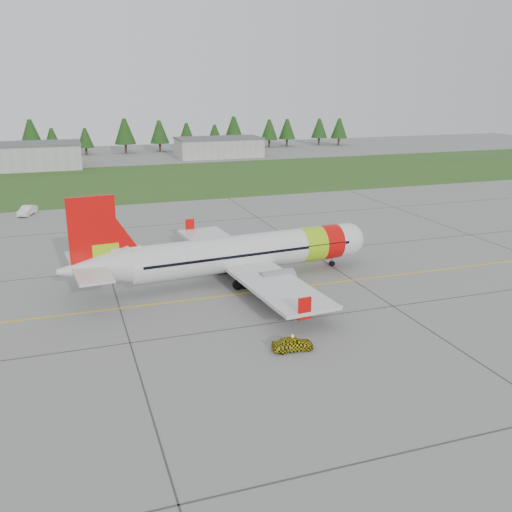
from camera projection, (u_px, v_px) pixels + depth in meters
name	position (u px, v px, depth m)	size (l,w,h in m)	color
ground	(297.00, 320.00, 51.76)	(320.00, 320.00, 0.00)	gray
aircraft	(240.00, 253.00, 61.47)	(34.46, 31.88, 10.44)	silver
follow_me_car	(293.00, 331.00, 45.35)	(1.35, 1.14, 3.35)	#D8CB0C
service_van	(26.00, 201.00, 92.16)	(1.63, 1.54, 4.68)	silver
grass_strip	(153.00, 180.00, 125.99)	(320.00, 50.00, 0.03)	#30561E
taxi_guideline	(267.00, 291.00, 59.00)	(120.00, 0.25, 0.02)	gold
hangar_west	(13.00, 157.00, 141.17)	(32.00, 14.00, 6.00)	#A8A8A3
hangar_east	(219.00, 148.00, 165.58)	(24.00, 12.00, 5.20)	#A8A8A3
treeline	(123.00, 136.00, 175.23)	(160.00, 8.00, 10.00)	#1C3F14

